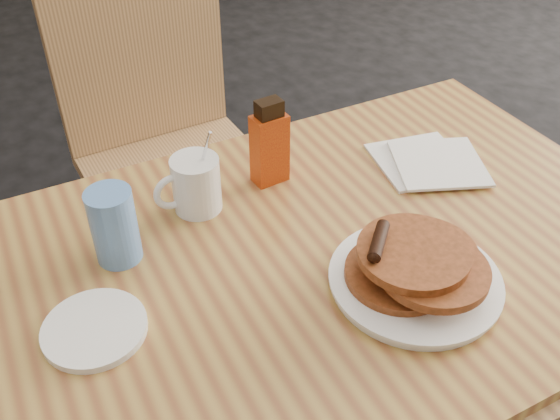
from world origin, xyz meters
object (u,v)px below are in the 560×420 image
object	(u,v)px
chair_main_far	(161,121)
coffee_mug	(195,184)
main_table	(330,264)
pancake_plate	(416,271)
blue_tumbler	(114,226)
syrup_bottle	(270,145)

from	to	relation	value
chair_main_far	coffee_mug	distance (m)	0.61
main_table	chair_main_far	distance (m)	0.77
pancake_plate	coffee_mug	xyz separation A→B (m)	(-0.22, 0.35, 0.02)
main_table	coffee_mug	world-z (taller)	coffee_mug
blue_tumbler	main_table	bearing A→B (deg)	-25.67
pancake_plate	chair_main_far	bearing A→B (deg)	95.35
syrup_bottle	blue_tumbler	distance (m)	0.33
chair_main_far	pancake_plate	xyz separation A→B (m)	(0.09, -0.91, 0.17)
blue_tumbler	syrup_bottle	bearing A→B (deg)	11.47
blue_tumbler	chair_main_far	bearing A→B (deg)	64.43
blue_tumbler	pancake_plate	bearing A→B (deg)	-37.89
chair_main_far	main_table	bearing A→B (deg)	-87.84
syrup_bottle	chair_main_far	bearing A→B (deg)	90.77
chair_main_far	blue_tumbler	bearing A→B (deg)	-115.29
main_table	coffee_mug	xyz separation A→B (m)	(-0.16, 0.21, 0.10)
syrup_bottle	blue_tumbler	size ratio (longest dim) A/B	1.30
pancake_plate	blue_tumbler	bearing A→B (deg)	142.11
chair_main_far	blue_tumbler	distance (m)	0.71
main_table	coffee_mug	distance (m)	0.28
main_table	chair_main_far	world-z (taller)	chair_main_far
chair_main_far	pancake_plate	world-z (taller)	chair_main_far
pancake_plate	coffee_mug	distance (m)	0.41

